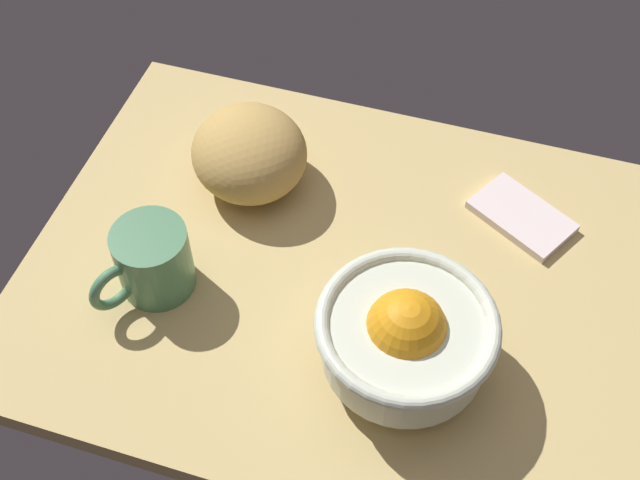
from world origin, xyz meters
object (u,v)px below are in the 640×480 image
bread_loaf (249,153)px  mug (151,261)px  fruit_bowl (406,336)px  napkin_folded (522,216)px

bread_loaf → mug: size_ratio=1.25×
fruit_bowl → mug: (-30.12, 2.31, -2.15)cm
bread_loaf → mug: (-5.09, -18.67, -0.59)cm
napkin_folded → bread_loaf: bearing=-173.9°
bread_loaf → napkin_folded: (34.52, 3.71, -4.47)cm
bread_loaf → mug: bread_loaf is taller
fruit_bowl → bread_loaf: 32.69cm
napkin_folded → fruit_bowl: bearing=-111.0°
bread_loaf → napkin_folded: 35.01cm
bread_loaf → mug: bearing=-105.3°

